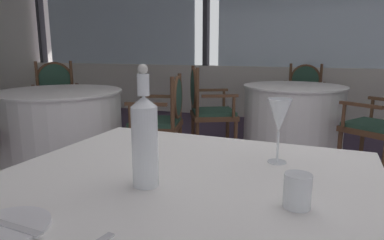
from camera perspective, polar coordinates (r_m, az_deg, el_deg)
The scene contains 12 objects.
window_wall_far at distance 5.64m, azimuth 20.55°, elevation 11.07°, with size 11.61×0.14×2.83m.
side_plate at distance 0.87m, azimuth -28.64°, elevation -15.47°, with size 0.18×0.18×0.01m, color white.
butter_knife at distance 0.87m, azimuth -28.67°, elevation -15.16°, with size 0.20×0.02×0.00m, color silver.
water_bottle at distance 0.96m, azimuth -7.92°, elevation -3.06°, with size 0.07×0.07×0.35m.
wine_glass at distance 1.18m, azimuth 14.43°, elevation 0.52°, with size 0.08×0.08×0.22m.
water_tumbler at distance 0.89m, azimuth 17.27°, elevation -11.26°, with size 0.07×0.07×0.09m, color white.
background_table_1 at distance 3.91m, azimuth 16.52°, elevation 0.17°, with size 1.09×1.09×0.74m.
dining_chair_1_1 at distance 4.84m, azimuth 18.18°, elevation 4.37°, with size 0.55×0.48×0.93m.
dining_chair_1_2 at distance 3.62m, azimuth 2.27°, elevation 2.66°, with size 0.62×0.65×0.95m.
background_table_2 at distance 3.53m, azimuth -21.08°, elevation -1.36°, with size 1.19×1.19×0.74m.
dining_chair_2_1 at distance 3.15m, azimuth -4.76°, elevation 0.83°, with size 0.56×0.61×0.90m.
dining_chair_2_2 at distance 4.51m, azimuth -21.82°, elevation 3.92°, with size 0.66×0.66×0.98m.
Camera 1 is at (0.18, -1.81, 1.13)m, focal length 31.80 mm.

